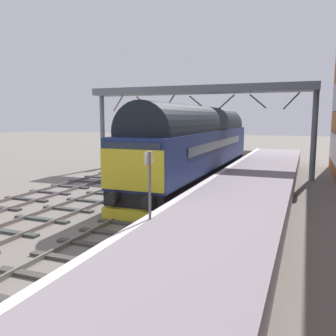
# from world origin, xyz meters

# --- Properties ---
(ground_plane) EXTENTS (140.00, 140.00, 0.00)m
(ground_plane) POSITION_xyz_m (0.00, 0.00, 0.00)
(ground_plane) COLOR gray
(ground_plane) RESTS_ON ground
(track_main) EXTENTS (2.50, 60.00, 0.15)m
(track_main) POSITION_xyz_m (0.00, -0.00, 0.05)
(track_main) COLOR gray
(track_main) RESTS_ON ground
(track_adjacent_west) EXTENTS (2.50, 60.00, 0.15)m
(track_adjacent_west) POSITION_xyz_m (-3.42, 0.00, 0.06)
(track_adjacent_west) COLOR slate
(track_adjacent_west) RESTS_ON ground
(track_adjacent_far_west) EXTENTS (2.50, 60.00, 0.15)m
(track_adjacent_far_west) POSITION_xyz_m (-6.51, -0.00, 0.06)
(track_adjacent_far_west) COLOR gray
(track_adjacent_far_west) RESTS_ON ground
(station_platform) EXTENTS (4.00, 44.00, 1.01)m
(station_platform) POSITION_xyz_m (3.60, 0.00, 0.50)
(station_platform) COLOR gray
(station_platform) RESTS_ON ground
(diesel_locomotive) EXTENTS (2.74, 17.58, 4.68)m
(diesel_locomotive) POSITION_xyz_m (0.00, 7.15, 2.48)
(diesel_locomotive) COLOR black
(diesel_locomotive) RESTS_ON ground
(signal_post_far) EXTENTS (0.44, 0.22, 4.03)m
(signal_post_far) POSITION_xyz_m (-8.38, 12.59, 2.61)
(signal_post_far) COLOR gray
(signal_post_far) RESTS_ON ground
(platform_number_sign) EXTENTS (0.10, 0.44, 2.00)m
(platform_number_sign) POSITION_xyz_m (1.87, -3.94, 2.33)
(platform_number_sign) COLOR slate
(platform_number_sign) RESTS_ON station_platform
(overhead_footbridge) EXTENTS (15.81, 2.00, 6.14)m
(overhead_footbridge) POSITION_xyz_m (-1.21, 11.01, 5.63)
(overhead_footbridge) COLOR slate
(overhead_footbridge) RESTS_ON ground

